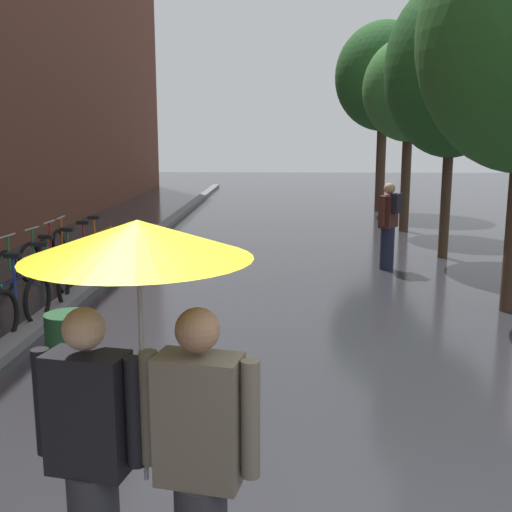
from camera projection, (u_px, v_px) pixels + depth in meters
name	position (u px, v px, depth m)	size (l,w,h in m)	color
kerb_strip	(125.00, 256.00, 12.56)	(0.30, 36.00, 0.12)	slate
street_tree_2	(453.00, 69.00, 12.05)	(2.66, 2.66, 5.48)	#473323
street_tree_3	(410.00, 90.00, 15.60)	(2.37, 2.37, 4.93)	#473323
street_tree_4	(384.00, 77.00, 19.71)	(3.11, 3.11, 6.03)	#473323
parked_bicycle_3	(1.00, 296.00, 8.23)	(1.14, 0.80, 0.96)	black
parked_bicycle_4	(28.00, 282.00, 9.03)	(1.17, 0.84, 0.96)	black
parked_bicycle_5	(36.00, 271.00, 9.72)	(1.14, 0.79, 0.96)	black
parked_bicycle_6	(58.00, 262.00, 10.46)	(1.16, 0.83, 0.96)	black
parked_bicycle_7	(74.00, 252.00, 11.28)	(1.12, 0.76, 0.96)	black
parked_bicycle_8	(85.00, 246.00, 11.94)	(1.11, 0.74, 0.96)	black
couple_under_umbrella	(142.00, 372.00, 2.95)	(1.15, 1.07, 2.10)	#2D2D33
litter_bin	(71.00, 357.00, 5.82)	(0.44, 0.44, 0.85)	#1E4C28
pedestrian_walking_midground	(389.00, 224.00, 11.45)	(0.45, 0.50, 1.62)	#1E233D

